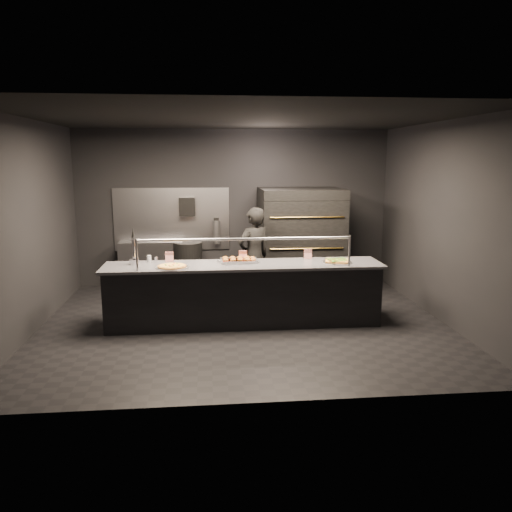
{
  "coord_description": "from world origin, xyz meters",
  "views": [
    {
      "loc": [
        -0.53,
        -7.17,
        2.44
      ],
      "look_at": [
        0.2,
        0.2,
        1.0
      ],
      "focal_mm": 35.0,
      "sensor_mm": 36.0,
      "label": 1
    }
  ],
  "objects_px": {
    "slider_tray_b": "(243,260)",
    "prep_shelf": "(152,265)",
    "trash_bin": "(188,266)",
    "round_pizza": "(172,266)",
    "towel_dispenser": "(187,207)",
    "square_pizza": "(337,261)",
    "worker": "(254,256)",
    "fire_extinguisher": "(216,232)",
    "beer_tap": "(134,254)",
    "pizza_oven": "(300,239)",
    "slider_tray_a": "(236,260)",
    "service_counter": "(244,294)"
  },
  "relations": [
    {
      "from": "service_counter",
      "to": "round_pizza",
      "type": "height_order",
      "value": "service_counter"
    },
    {
      "from": "square_pizza",
      "to": "round_pizza",
      "type": "bearing_deg",
      "value": -177.19
    },
    {
      "from": "beer_tap",
      "to": "square_pizza",
      "type": "xyz_separation_m",
      "value": [
        3.0,
        -0.15,
        -0.14
      ]
    },
    {
      "from": "prep_shelf",
      "to": "trash_bin",
      "type": "height_order",
      "value": "prep_shelf"
    },
    {
      "from": "pizza_oven",
      "to": "slider_tray_a",
      "type": "distance_m",
      "value": 2.18
    },
    {
      "from": "beer_tap",
      "to": "trash_bin",
      "type": "xyz_separation_m",
      "value": [
        0.7,
        2.04,
        -0.62
      ]
    },
    {
      "from": "round_pizza",
      "to": "fire_extinguisher",
      "type": "bearing_deg",
      "value": 74.93
    },
    {
      "from": "slider_tray_b",
      "to": "square_pizza",
      "type": "distance_m",
      "value": 1.41
    },
    {
      "from": "service_counter",
      "to": "worker",
      "type": "xyz_separation_m",
      "value": [
        0.25,
        1.02,
        0.36
      ]
    },
    {
      "from": "beer_tap",
      "to": "slider_tray_b",
      "type": "distance_m",
      "value": 1.61
    },
    {
      "from": "fire_extinguisher",
      "to": "round_pizza",
      "type": "height_order",
      "value": "fire_extinguisher"
    },
    {
      "from": "round_pizza",
      "to": "pizza_oven",
      "type": "bearing_deg",
      "value": 42.5
    },
    {
      "from": "square_pizza",
      "to": "trash_bin",
      "type": "distance_m",
      "value": 3.22
    },
    {
      "from": "service_counter",
      "to": "square_pizza",
      "type": "height_order",
      "value": "service_counter"
    },
    {
      "from": "square_pizza",
      "to": "trash_bin",
      "type": "height_order",
      "value": "square_pizza"
    },
    {
      "from": "towel_dispenser",
      "to": "beer_tap",
      "type": "bearing_deg",
      "value": -107.17
    },
    {
      "from": "round_pizza",
      "to": "towel_dispenser",
      "type": "bearing_deg",
      "value": 86.92
    },
    {
      "from": "slider_tray_a",
      "to": "worker",
      "type": "height_order",
      "value": "worker"
    },
    {
      "from": "beer_tap",
      "to": "trash_bin",
      "type": "relative_size",
      "value": 0.6
    },
    {
      "from": "towel_dispenser",
      "to": "trash_bin",
      "type": "distance_m",
      "value": 1.12
    },
    {
      "from": "beer_tap",
      "to": "round_pizza",
      "type": "distance_m",
      "value": 0.64
    },
    {
      "from": "pizza_oven",
      "to": "trash_bin",
      "type": "height_order",
      "value": "pizza_oven"
    },
    {
      "from": "prep_shelf",
      "to": "slider_tray_a",
      "type": "bearing_deg",
      "value": -55.41
    },
    {
      "from": "service_counter",
      "to": "square_pizza",
      "type": "relative_size",
      "value": 9.27
    },
    {
      "from": "pizza_oven",
      "to": "towel_dispenser",
      "type": "relative_size",
      "value": 5.46
    },
    {
      "from": "fire_extinguisher",
      "to": "trash_bin",
      "type": "distance_m",
      "value": 0.85
    },
    {
      "from": "prep_shelf",
      "to": "square_pizza",
      "type": "relative_size",
      "value": 2.71
    },
    {
      "from": "slider_tray_b",
      "to": "worker",
      "type": "height_order",
      "value": "worker"
    },
    {
      "from": "round_pizza",
      "to": "square_pizza",
      "type": "bearing_deg",
      "value": 2.81
    },
    {
      "from": "fire_extinguisher",
      "to": "slider_tray_a",
      "type": "height_order",
      "value": "fire_extinguisher"
    },
    {
      "from": "square_pizza",
      "to": "slider_tray_b",
      "type": "bearing_deg",
      "value": 172.66
    },
    {
      "from": "service_counter",
      "to": "prep_shelf",
      "type": "distance_m",
      "value": 2.82
    },
    {
      "from": "trash_bin",
      "to": "towel_dispenser",
      "type": "bearing_deg",
      "value": 90.0
    },
    {
      "from": "towel_dispenser",
      "to": "square_pizza",
      "type": "distance_m",
      "value": 3.39
    },
    {
      "from": "service_counter",
      "to": "prep_shelf",
      "type": "bearing_deg",
      "value": 124.59
    },
    {
      "from": "pizza_oven",
      "to": "square_pizza",
      "type": "height_order",
      "value": "pizza_oven"
    },
    {
      "from": "round_pizza",
      "to": "slider_tray_b",
      "type": "relative_size",
      "value": 1.01
    },
    {
      "from": "trash_bin",
      "to": "worker",
      "type": "relative_size",
      "value": 0.54
    },
    {
      "from": "prep_shelf",
      "to": "trash_bin",
      "type": "relative_size",
      "value": 1.34
    },
    {
      "from": "slider_tray_b",
      "to": "square_pizza",
      "type": "relative_size",
      "value": 1.06
    },
    {
      "from": "round_pizza",
      "to": "slider_tray_b",
      "type": "height_order",
      "value": "slider_tray_b"
    },
    {
      "from": "prep_shelf",
      "to": "slider_tray_b",
      "type": "height_order",
      "value": "slider_tray_b"
    },
    {
      "from": "pizza_oven",
      "to": "prep_shelf",
      "type": "bearing_deg",
      "value": 171.46
    },
    {
      "from": "trash_bin",
      "to": "worker",
      "type": "distance_m",
      "value": 1.66
    },
    {
      "from": "prep_shelf",
      "to": "square_pizza",
      "type": "height_order",
      "value": "square_pizza"
    },
    {
      "from": "slider_tray_a",
      "to": "worker",
      "type": "relative_size",
      "value": 0.34
    },
    {
      "from": "pizza_oven",
      "to": "worker",
      "type": "bearing_deg",
      "value": -137.42
    },
    {
      "from": "pizza_oven",
      "to": "slider_tray_a",
      "type": "bearing_deg",
      "value": -126.55
    },
    {
      "from": "towel_dispenser",
      "to": "service_counter",
      "type": "bearing_deg",
      "value": -69.37
    },
    {
      "from": "slider_tray_b",
      "to": "prep_shelf",
      "type": "bearing_deg",
      "value": 126.4
    }
  ]
}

